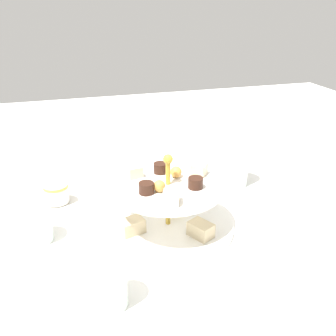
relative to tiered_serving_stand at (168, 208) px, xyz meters
The scene contains 8 objects.
ground_plane 0.05m from the tiered_serving_stand, 144.25° to the left, with size 2.40×2.40×0.00m, color white.
tiered_serving_stand is the anchor object (origin of this frame).
water_glass_tall_right 0.27m from the tiered_serving_stand, 56.52° to the right, with size 0.07×0.07×0.13m, color silver.
water_glass_short_left 0.27m from the tiered_serving_stand, 83.50° to the left, with size 0.06×0.06×0.07m, color silver.
teacup_with_saucer 0.28m from the tiered_serving_stand, 52.47° to the left, with size 0.09×0.09×0.05m.
butter_knife_left 0.32m from the tiered_serving_stand, 136.78° to the right, with size 0.17×0.01×0.00m, color silver.
butter_knife_right 0.32m from the tiered_serving_stand, ahead, with size 0.17×0.01×0.00m, color silver.
water_glass_mid_back 0.24m from the tiered_serving_stand, 140.71° to the left, with size 0.06×0.06×0.10m, color silver.
Camera 1 is at (-0.67, 0.20, 0.45)m, focal length 40.82 mm.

